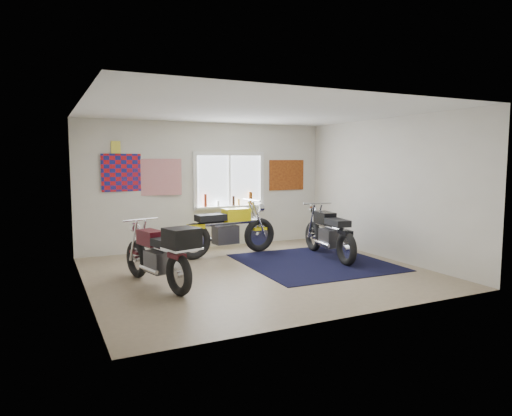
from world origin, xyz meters
name	(u,v)px	position (x,y,z in m)	size (l,w,h in m)	color
ground	(258,272)	(0.00, 0.00, 0.00)	(5.50, 5.50, 0.00)	#9E896B
room_shell	(258,176)	(0.00, 0.00, 1.64)	(5.50, 5.50, 5.50)	white
navy_rug	(314,262)	(1.26, 0.19, 0.01)	(2.50, 2.60, 0.01)	black
window_assembly	(229,184)	(0.50, 2.47, 1.37)	(1.66, 0.17, 1.26)	white
oil_bottles	(233,200)	(0.57, 2.40, 1.03)	(1.15, 0.09, 0.30)	maroon
flag_display	(116,147)	(-1.90, 2.48, 2.15)	(1.60, 0.10, 1.17)	red
triumph_poster	(287,175)	(1.95, 2.48, 1.55)	(0.90, 0.03, 0.70)	#A54C14
yellow_triumph	(227,231)	(0.05, 1.50, 0.49)	(2.20, 0.66, 1.11)	black
black_chrome_bike	(329,235)	(1.75, 0.43, 0.46)	(0.62, 2.03, 1.04)	black
maroon_tourer	(161,254)	(-1.71, -0.25, 0.51)	(0.86, 1.93, 0.98)	black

